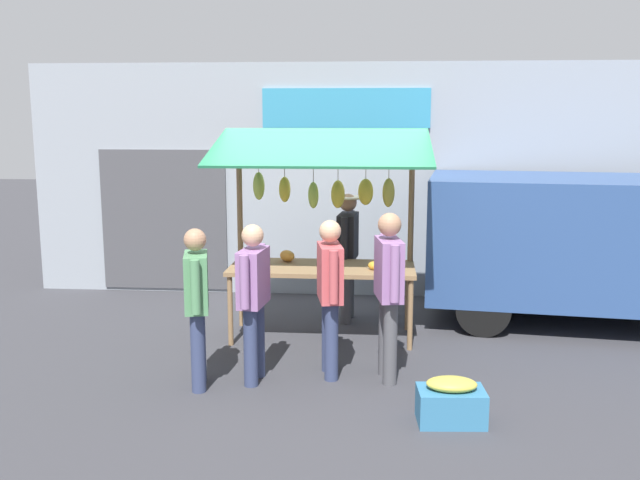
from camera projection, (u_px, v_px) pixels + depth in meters
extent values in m
plane|color=#38383D|center=(322.00, 337.00, 8.66)|extent=(40.00, 40.00, 0.00)
cube|color=#8C939E|center=(334.00, 180.00, 10.52)|extent=(9.00, 0.25, 3.40)
cube|color=teal|center=(346.00, 108.00, 10.18)|extent=(2.40, 0.06, 0.56)
cube|color=#47474C|center=(164.00, 220.00, 10.70)|extent=(1.90, 0.04, 2.10)
cube|color=olive|center=(322.00, 268.00, 8.51)|extent=(2.20, 0.90, 0.05)
cylinder|color=olive|center=(230.00, 311.00, 8.29)|extent=(0.06, 0.06, 0.83)
cylinder|color=olive|center=(410.00, 315.00, 8.12)|extent=(0.06, 0.06, 0.83)
cylinder|color=olive|center=(243.00, 294.00, 9.06)|extent=(0.06, 0.06, 0.83)
cylinder|color=olive|center=(408.00, 297.00, 8.89)|extent=(0.06, 0.06, 0.83)
cylinder|color=olive|center=(240.00, 235.00, 8.93)|extent=(0.07, 0.07, 2.35)
cylinder|color=olive|center=(411.00, 237.00, 8.76)|extent=(0.07, 0.07, 2.35)
cylinder|color=olive|center=(325.00, 157.00, 8.68)|extent=(2.12, 0.06, 0.06)
cube|color=#23724C|center=(321.00, 147.00, 8.11)|extent=(2.50, 1.46, 0.39)
cylinder|color=brown|center=(389.00, 168.00, 8.63)|extent=(0.01, 0.01, 0.25)
ellipsoid|color=gold|center=(389.00, 193.00, 8.68)|extent=(0.21, 0.20, 0.35)
cylinder|color=brown|center=(366.00, 168.00, 8.67)|extent=(0.01, 0.01, 0.26)
ellipsoid|color=yellow|center=(366.00, 192.00, 8.72)|extent=(0.24, 0.23, 0.33)
cylinder|color=brown|center=(338.00, 169.00, 8.70)|extent=(0.01, 0.01, 0.28)
ellipsoid|color=yellow|center=(338.00, 194.00, 8.75)|extent=(0.23, 0.25, 0.34)
cylinder|color=brown|center=(313.00, 170.00, 8.69)|extent=(0.01, 0.01, 0.30)
ellipsoid|color=#B2CC4C|center=(313.00, 195.00, 8.75)|extent=(0.19, 0.19, 0.33)
cylinder|color=brown|center=(284.00, 167.00, 8.75)|extent=(0.01, 0.01, 0.24)
ellipsoid|color=yellow|center=(285.00, 189.00, 8.79)|extent=(0.18, 0.21, 0.32)
cylinder|color=brown|center=(258.00, 165.00, 8.72)|extent=(0.01, 0.01, 0.18)
ellipsoid|color=#B2CC4C|center=(259.00, 186.00, 8.76)|extent=(0.20, 0.22, 0.34)
ellipsoid|color=gold|center=(375.00, 266.00, 8.29)|extent=(0.21, 0.21, 0.10)
ellipsoid|color=orange|center=(287.00, 256.00, 8.77)|extent=(0.26, 0.25, 0.14)
sphere|color=#729E4C|center=(387.00, 261.00, 8.34)|extent=(0.20, 0.20, 0.20)
cylinder|color=#4C4C51|center=(349.00, 287.00, 9.44)|extent=(0.14, 0.14, 0.83)
cylinder|color=#4C4C51|center=(346.00, 292.00, 9.17)|extent=(0.14, 0.14, 0.83)
cube|color=black|center=(348.00, 236.00, 9.18)|extent=(0.27, 0.52, 0.58)
cylinder|color=black|center=(351.00, 231.00, 9.48)|extent=(0.09, 0.09, 0.54)
cylinder|color=black|center=(344.00, 238.00, 8.88)|extent=(0.09, 0.09, 0.54)
sphere|color=#A87A5B|center=(348.00, 203.00, 9.10)|extent=(0.23, 0.23, 0.23)
cylinder|color=beige|center=(348.00, 197.00, 9.09)|extent=(0.43, 0.43, 0.02)
cylinder|color=#4C4C51|center=(390.00, 343.00, 7.08)|extent=(0.14, 0.14, 0.85)
cylinder|color=#4C4C51|center=(385.00, 335.00, 7.36)|extent=(0.14, 0.14, 0.85)
cube|color=#93669E|center=(389.00, 269.00, 7.09)|extent=(0.30, 0.54, 0.60)
cylinder|color=#93669E|center=(395.00, 274.00, 6.78)|extent=(0.09, 0.09, 0.55)
cylinder|color=#93669E|center=(384.00, 260.00, 7.40)|extent=(0.09, 0.09, 0.55)
sphere|color=#A87A5B|center=(390.00, 225.00, 7.01)|extent=(0.23, 0.23, 0.23)
cylinder|color=navy|center=(198.00, 353.00, 6.90)|extent=(0.14, 0.14, 0.79)
cylinder|color=navy|center=(199.00, 344.00, 7.15)|extent=(0.14, 0.14, 0.79)
cube|color=#518C5B|center=(196.00, 282.00, 6.91)|extent=(0.32, 0.51, 0.56)
cylinder|color=#518C5B|center=(195.00, 287.00, 6.61)|extent=(0.09, 0.09, 0.51)
cylinder|color=#518C5B|center=(197.00, 273.00, 7.19)|extent=(0.09, 0.09, 0.51)
sphere|color=#A87A5B|center=(195.00, 240.00, 6.84)|extent=(0.22, 0.22, 0.22)
cylinder|color=navy|center=(331.00, 342.00, 7.20)|extent=(0.14, 0.14, 0.80)
cylinder|color=navy|center=(328.00, 334.00, 7.46)|extent=(0.14, 0.14, 0.80)
cube|color=#BF4C51|center=(330.00, 273.00, 7.21)|extent=(0.30, 0.52, 0.57)
cylinder|color=#BF4C51|center=(334.00, 277.00, 6.91)|extent=(0.09, 0.09, 0.52)
cylinder|color=#BF4C51|center=(327.00, 264.00, 7.50)|extent=(0.09, 0.09, 0.52)
sphere|color=tan|center=(330.00, 231.00, 7.14)|extent=(0.22, 0.22, 0.22)
cylinder|color=navy|center=(251.00, 347.00, 7.05)|extent=(0.14, 0.14, 0.80)
cylinder|color=navy|center=(258.00, 339.00, 7.30)|extent=(0.14, 0.14, 0.80)
cube|color=#93669E|center=(253.00, 277.00, 7.06)|extent=(0.27, 0.50, 0.56)
cylinder|color=#93669E|center=(244.00, 282.00, 6.76)|extent=(0.09, 0.09, 0.52)
cylinder|color=#93669E|center=(261.00, 269.00, 7.34)|extent=(0.09, 0.09, 0.52)
sphere|color=tan|center=(253.00, 235.00, 6.98)|extent=(0.22, 0.22, 0.22)
cube|color=#2D4C84|center=(606.00, 239.00, 9.03)|extent=(4.60, 2.38, 1.55)
cube|color=black|center=(499.00, 214.00, 9.24)|extent=(1.62, 1.97, 0.68)
cylinder|color=black|center=(483.00, 309.00, 8.66)|extent=(0.68, 0.26, 0.66)
cylinder|color=black|center=(481.00, 279.00, 10.27)|extent=(0.68, 0.26, 0.66)
cube|color=teal|center=(451.00, 406.00, 6.24)|extent=(0.61, 0.41, 0.31)
ellipsoid|color=gold|center=(452.00, 384.00, 6.20)|extent=(0.44, 0.28, 0.12)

